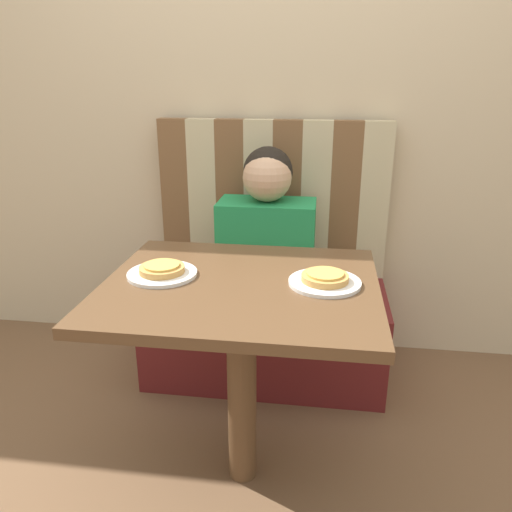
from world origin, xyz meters
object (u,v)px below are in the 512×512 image
at_px(plate_left, 162,274).
at_px(pizza_left, 162,268).
at_px(person, 267,224).
at_px(pizza_right, 325,277).
at_px(plate_right, 325,282).

distance_m(plate_left, pizza_left, 0.02).
bearing_deg(pizza_left, person, 69.01).
relative_size(person, pizza_left, 4.44).
height_order(person, plate_left, person).
bearing_deg(pizza_left, pizza_right, 0.00).
bearing_deg(person, pizza_right, -69.01).
bearing_deg(plate_right, pizza_left, 180.00).
relative_size(person, plate_left, 2.90).
distance_m(plate_right, pizza_left, 0.53).
bearing_deg(person, pizza_left, -110.99).
relative_size(plate_left, pizza_left, 1.53).
distance_m(pizza_left, pizza_right, 0.53).
xyz_separation_m(pizza_left, pizza_right, (0.53, 0.00, 0.00)).
relative_size(plate_left, pizza_right, 1.53).
xyz_separation_m(plate_right, pizza_right, (0.00, 0.00, 0.02)).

